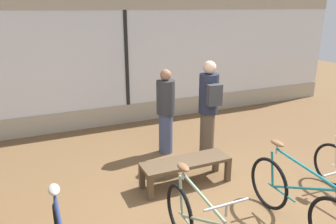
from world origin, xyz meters
The scene contains 6 objects.
ground_plane centered at (0.00, 0.00, 0.00)m, with size 24.00×24.00×0.00m, color brown.
shop_back_wall centered at (0.00, 4.15, 1.64)m, with size 12.00×0.08×3.20m.
bicycle_right centered at (0.71, -0.51, 0.40)m, with size 0.46×1.78×1.04m.
display_bench centered at (-0.05, 1.01, 0.34)m, with size 1.40×0.44×0.41m.
customer_near_rack centered at (0.73, 1.69, 0.97)m, with size 0.38×0.51×1.80m.
customer_by_window centered at (0.14, 2.22, 0.84)m, with size 0.42×0.42×1.61m.
Camera 1 is at (-2.16, -3.05, 2.67)m, focal length 35.00 mm.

